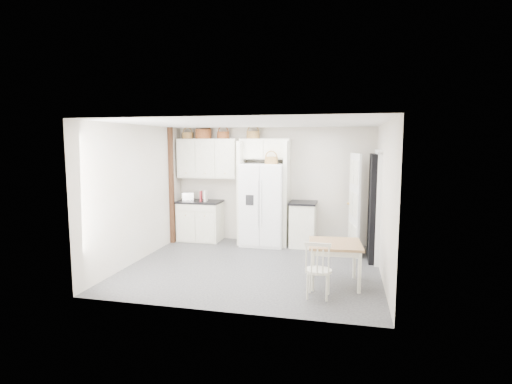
# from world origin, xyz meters

# --- Properties ---
(floor) EXTENTS (4.50, 4.50, 0.00)m
(floor) POSITION_xyz_m (0.00, 0.00, 0.00)
(floor) COLOR #252429
(floor) RESTS_ON ground
(ceiling) EXTENTS (4.50, 4.50, 0.00)m
(ceiling) POSITION_xyz_m (0.00, 0.00, 2.60)
(ceiling) COLOR white
(ceiling) RESTS_ON wall_back
(wall_back) EXTENTS (4.50, 0.00, 4.50)m
(wall_back) POSITION_xyz_m (0.00, 2.00, 1.30)
(wall_back) COLOR silver
(wall_back) RESTS_ON floor
(wall_left) EXTENTS (0.00, 4.00, 4.00)m
(wall_left) POSITION_xyz_m (-2.25, 0.00, 1.30)
(wall_left) COLOR silver
(wall_left) RESTS_ON floor
(wall_right) EXTENTS (0.00, 4.00, 4.00)m
(wall_right) POSITION_xyz_m (2.25, 0.00, 1.30)
(wall_right) COLOR silver
(wall_right) RESTS_ON floor
(refrigerator) EXTENTS (0.94, 0.75, 1.81)m
(refrigerator) POSITION_xyz_m (-0.15, 1.64, 0.91)
(refrigerator) COLOR white
(refrigerator) RESTS_ON floor
(base_cab_left) EXTENTS (0.96, 0.61, 0.89)m
(base_cab_left) POSITION_xyz_m (-1.66, 1.70, 0.44)
(base_cab_left) COLOR beige
(base_cab_left) RESTS_ON floor
(base_cab_right) EXTENTS (0.53, 0.64, 0.94)m
(base_cab_right) POSITION_xyz_m (0.72, 1.70, 0.47)
(base_cab_right) COLOR beige
(base_cab_right) RESTS_ON floor
(dining_table) EXTENTS (0.89, 0.89, 0.68)m
(dining_table) POSITION_xyz_m (1.48, -0.58, 0.34)
(dining_table) COLOR olive
(dining_table) RESTS_ON floor
(windsor_chair) EXTENTS (0.41, 0.37, 0.80)m
(windsor_chair) POSITION_xyz_m (1.26, -1.19, 0.40)
(windsor_chair) COLOR beige
(windsor_chair) RESTS_ON floor
(counter_left) EXTENTS (1.00, 0.65, 0.04)m
(counter_left) POSITION_xyz_m (-1.66, 1.70, 0.91)
(counter_left) COLOR black
(counter_left) RESTS_ON base_cab_left
(counter_right) EXTENTS (0.58, 0.68, 0.04)m
(counter_right) POSITION_xyz_m (0.72, 1.70, 0.96)
(counter_right) COLOR black
(counter_right) RESTS_ON base_cab_right
(toaster) EXTENTS (0.29, 0.21, 0.18)m
(toaster) POSITION_xyz_m (-1.95, 1.71, 1.02)
(toaster) COLOR silver
(toaster) RESTS_ON counter_left
(cookbook_red) EXTENTS (0.05, 0.16, 0.24)m
(cookbook_red) POSITION_xyz_m (-1.60, 1.62, 1.05)
(cookbook_red) COLOR #A0272F
(cookbook_red) RESTS_ON counter_left
(cookbook_cream) EXTENTS (0.04, 0.17, 0.25)m
(cookbook_cream) POSITION_xyz_m (-1.49, 1.62, 1.06)
(cookbook_cream) COLOR white
(cookbook_cream) RESTS_ON counter_left
(basket_upper_a) EXTENTS (0.26, 0.26, 0.15)m
(basket_upper_a) POSITION_xyz_m (-1.99, 1.83, 2.42)
(basket_upper_a) COLOR brown
(basket_upper_a) RESTS_ON upper_cabinet
(basket_upper_b) EXTENTS (0.37, 0.37, 0.22)m
(basket_upper_b) POSITION_xyz_m (-1.60, 1.83, 2.46)
(basket_upper_b) COLOR maroon
(basket_upper_b) RESTS_ON upper_cabinet
(basket_upper_c) EXTENTS (0.28, 0.28, 0.16)m
(basket_upper_c) POSITION_xyz_m (-1.13, 1.83, 2.43)
(basket_upper_c) COLOR maroon
(basket_upper_c) RESTS_ON upper_cabinet
(basket_bridge_a) EXTENTS (0.29, 0.29, 0.16)m
(basket_bridge_a) POSITION_xyz_m (-0.43, 1.83, 2.43)
(basket_bridge_a) COLOR brown
(basket_bridge_a) RESTS_ON bridge_cabinet
(basket_fridge_b) EXTENTS (0.28, 0.28, 0.15)m
(basket_fridge_b) POSITION_xyz_m (0.04, 1.54, 1.89)
(basket_fridge_b) COLOR brown
(basket_fridge_b) RESTS_ON refrigerator
(upper_cabinet) EXTENTS (1.40, 0.34, 0.90)m
(upper_cabinet) POSITION_xyz_m (-1.50, 1.83, 1.90)
(upper_cabinet) COLOR beige
(upper_cabinet) RESTS_ON wall_back
(bridge_cabinet) EXTENTS (1.12, 0.34, 0.45)m
(bridge_cabinet) POSITION_xyz_m (-0.15, 1.83, 2.12)
(bridge_cabinet) COLOR beige
(bridge_cabinet) RESTS_ON wall_back
(fridge_panel_left) EXTENTS (0.08, 0.60, 2.30)m
(fridge_panel_left) POSITION_xyz_m (-0.66, 1.70, 1.15)
(fridge_panel_left) COLOR beige
(fridge_panel_left) RESTS_ON floor
(fridge_panel_right) EXTENTS (0.08, 0.60, 2.30)m
(fridge_panel_right) POSITION_xyz_m (0.36, 1.70, 1.15)
(fridge_panel_right) COLOR beige
(fridge_panel_right) RESTS_ON floor
(trim_post) EXTENTS (0.09, 0.09, 2.60)m
(trim_post) POSITION_xyz_m (-2.20, 1.35, 1.30)
(trim_post) COLOR #3E2613
(trim_post) RESTS_ON floor
(doorway_void) EXTENTS (0.18, 0.85, 2.05)m
(doorway_void) POSITION_xyz_m (2.16, 1.00, 1.02)
(doorway_void) COLOR black
(doorway_void) RESTS_ON floor
(door_slab) EXTENTS (0.21, 0.79, 2.05)m
(door_slab) POSITION_xyz_m (1.80, 1.33, 1.02)
(door_slab) COLOR white
(door_slab) RESTS_ON floor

